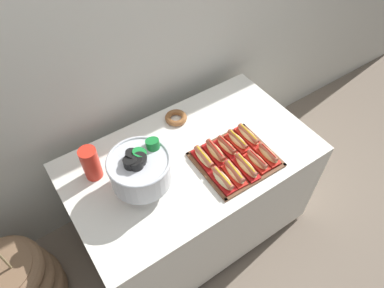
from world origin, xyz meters
name	(u,v)px	position (x,y,z in m)	size (l,w,h in m)	color
ground_plane	(192,224)	(0.00, 0.00, 0.00)	(10.00, 10.00, 0.00)	#7A6B5B
back_wall	(131,22)	(0.00, 0.55, 1.30)	(6.00, 0.10, 2.60)	beige
buffet_table	(192,193)	(0.00, 0.00, 0.40)	(1.37, 0.80, 0.77)	white
floor_vase	(18,285)	(-1.10, 0.13, 0.24)	(0.48, 0.48, 0.90)	brown
serving_tray	(235,160)	(0.18, -0.16, 0.77)	(0.41, 0.37, 0.01)	brown
hot_dog_0	(223,180)	(0.03, -0.24, 0.80)	(0.07, 0.16, 0.06)	#B21414
hot_dog_1	(234,173)	(0.10, -0.24, 0.80)	(0.08, 0.17, 0.06)	red
hot_dog_2	(246,167)	(0.18, -0.24, 0.80)	(0.07, 0.18, 0.06)	#B21414
hot_dog_3	(257,161)	(0.25, -0.24, 0.80)	(0.07, 0.15, 0.06)	red
hot_dog_4	(268,154)	(0.33, -0.24, 0.80)	(0.07, 0.16, 0.06)	red
hot_dog_5	(204,158)	(0.03, -0.07, 0.80)	(0.07, 0.17, 0.06)	#B21414
hot_dog_6	(215,152)	(0.10, -0.07, 0.80)	(0.08, 0.18, 0.06)	#B21414
hot_dog_7	(227,146)	(0.18, -0.07, 0.80)	(0.06, 0.16, 0.06)	#B21414
hot_dog_8	(237,141)	(0.25, -0.08, 0.80)	(0.06, 0.16, 0.06)	red
hot_dog_9	(248,135)	(0.33, -0.08, 0.80)	(0.07, 0.18, 0.06)	red
punch_bowl	(140,169)	(-0.31, -0.03, 0.92)	(0.30, 0.30, 0.27)	silver
cup_stack	(91,163)	(-0.48, 0.18, 0.86)	(0.09, 0.09, 0.19)	red
donut	(176,118)	(0.08, 0.28, 0.78)	(0.13, 0.13, 0.03)	brown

